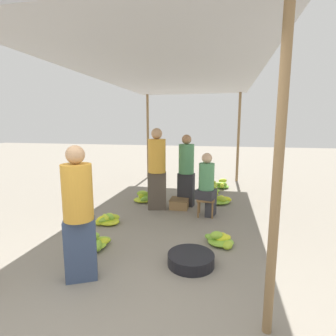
# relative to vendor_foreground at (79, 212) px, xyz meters

# --- Properties ---
(ground_plane) EXTENTS (40.00, 40.00, 0.00)m
(ground_plane) POSITION_rel_vendor_foreground_xyz_m (0.54, -0.68, -0.82)
(ground_plane) COLOR gray
(ground_plane) RESTS_ON ground
(canopy_post_front_right) EXTENTS (0.08, 0.08, 2.77)m
(canopy_post_front_right) POSITION_rel_vendor_foreground_xyz_m (2.01, -0.38, 0.56)
(canopy_post_front_right) COLOR olive
(canopy_post_front_right) RESTS_ON ground
(canopy_post_back_left) EXTENTS (0.08, 0.08, 2.77)m
(canopy_post_back_left) POSITION_rel_vendor_foreground_xyz_m (-0.93, 5.94, 0.56)
(canopy_post_back_left) COLOR olive
(canopy_post_back_left) RESTS_ON ground
(canopy_post_back_right) EXTENTS (0.08, 0.08, 2.77)m
(canopy_post_back_right) POSITION_rel_vendor_foreground_xyz_m (2.01, 5.94, 0.56)
(canopy_post_back_right) COLOR olive
(canopy_post_back_right) RESTS_ON ground
(canopy_tarp) EXTENTS (3.35, 6.72, 0.04)m
(canopy_tarp) POSITION_rel_vendor_foreground_xyz_m (0.54, 2.78, 1.96)
(canopy_tarp) COLOR #B2B2B7
(canopy_tarp) RESTS_ON canopy_post_front_left
(vendor_foreground) EXTENTS (0.45, 0.45, 1.58)m
(vendor_foreground) POSITION_rel_vendor_foreground_xyz_m (0.00, 0.00, 0.00)
(vendor_foreground) COLOR #384766
(vendor_foreground) RESTS_ON ground
(stool) EXTENTS (0.34, 0.34, 0.36)m
(stool) POSITION_rel_vendor_foreground_xyz_m (1.27, 2.48, -0.53)
(stool) COLOR brown
(stool) RESTS_ON ground
(vendor_seated) EXTENTS (0.42, 0.42, 1.26)m
(vendor_seated) POSITION_rel_vendor_foreground_xyz_m (1.29, 2.48, -0.17)
(vendor_seated) COLOR #2D2D33
(vendor_seated) RESTS_ON ground
(basin_black) EXTENTS (0.61, 0.61, 0.15)m
(basin_black) POSITION_rel_vendor_foreground_xyz_m (1.22, 0.58, -0.75)
(basin_black) COLOR black
(basin_black) RESTS_ON ground
(banana_pile_left_0) EXTENTS (0.57, 0.48, 0.25)m
(banana_pile_left_0) POSITION_rel_vendor_foreground_xyz_m (-0.28, 0.75, -0.73)
(banana_pile_left_0) COLOR #C8D428
(banana_pile_left_0) RESTS_ON ground
(banana_pile_left_1) EXTENTS (0.46, 0.41, 0.21)m
(banana_pile_left_1) POSITION_rel_vendor_foreground_xyz_m (-0.45, 1.66, -0.73)
(banana_pile_left_1) COLOR #B8CE2B
(banana_pile_left_1) RESTS_ON ground
(banana_pile_left_2) EXTENTS (0.44, 0.45, 0.25)m
(banana_pile_left_2) POSITION_rel_vendor_foreground_xyz_m (-0.24, 3.13, -0.72)
(banana_pile_left_2) COLOR #88BB34
(banana_pile_left_2) RESTS_ON ground
(banana_pile_right_0) EXTENTS (0.48, 0.50, 0.32)m
(banana_pile_right_0) POSITION_rel_vendor_foreground_xyz_m (1.27, 4.36, -0.71)
(banana_pile_right_0) COLOR #88BB34
(banana_pile_right_0) RESTS_ON ground
(banana_pile_right_1) EXTENTS (0.39, 0.46, 0.28)m
(banana_pile_right_1) POSITION_rel_vendor_foreground_xyz_m (1.56, 4.83, -0.71)
(banana_pile_right_1) COLOR #BACF2B
(banana_pile_right_1) RESTS_ON ground
(banana_pile_right_2) EXTENTS (0.48, 0.54, 0.21)m
(banana_pile_right_2) POSITION_rel_vendor_foreground_xyz_m (1.57, 1.28, -0.75)
(banana_pile_right_2) COLOR #79B536
(banana_pile_right_2) RESTS_ON ground
(banana_pile_right_3) EXTENTS (0.67, 0.58, 0.28)m
(banana_pile_right_3) POSITION_rel_vendor_foreground_xyz_m (1.49, 3.42, -0.74)
(banana_pile_right_3) COLOR yellow
(banana_pile_right_3) RESTS_ON ground
(crate_near) EXTENTS (0.39, 0.39, 0.21)m
(crate_near) POSITION_rel_vendor_foreground_xyz_m (0.68, 2.84, -0.71)
(crate_near) COLOR olive
(crate_near) RESTS_ON ground
(shopper_walking_mid) EXTENTS (0.43, 0.43, 1.73)m
(shopper_walking_mid) POSITION_rel_vendor_foreground_xyz_m (0.22, 2.69, 0.08)
(shopper_walking_mid) COLOR #4C4238
(shopper_walking_mid) RESTS_ON ground
(shopper_walking_far) EXTENTS (0.38, 0.38, 1.59)m
(shopper_walking_far) POSITION_rel_vendor_foreground_xyz_m (0.79, 3.06, 0.00)
(shopper_walking_far) COLOR #2D2D33
(shopper_walking_far) RESTS_ON ground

